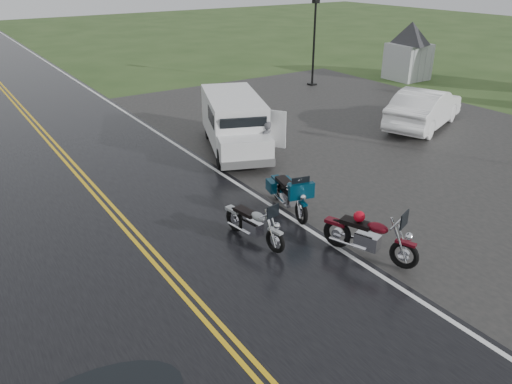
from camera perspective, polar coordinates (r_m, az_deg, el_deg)
ground at (r=10.31m, az=-6.95°, el=-12.68°), size 120.00×120.00×0.00m
road at (r=18.82m, az=-21.14°, el=3.82°), size 8.00×100.00×0.04m
parking_pad at (r=20.07m, az=14.95°, el=5.93°), size 14.00×24.00×0.03m
visitor_center at (r=30.72m, az=17.28°, el=16.62°), size 16.00×10.00×4.80m
motorcycle_red at (r=11.35m, az=16.73°, el=-5.76°), size 1.55×2.40×1.33m
motorcycle_teal at (r=12.76m, az=5.25°, el=-1.33°), size 1.27×2.28×1.27m
motorcycle_silver at (r=11.50m, az=2.23°, el=-4.64°), size 1.01×2.07×1.18m
van_white at (r=16.24m, az=-4.13°, el=5.92°), size 3.62×5.39×1.98m
person_at_van at (r=16.62m, az=1.16°, el=5.52°), size 0.63×0.50×1.49m
sedan_white at (r=21.70m, az=18.68°, el=9.02°), size 5.11×3.27×1.59m
lamp_post_far_right at (r=27.98m, az=6.66°, el=16.80°), size 0.41×0.41×4.79m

